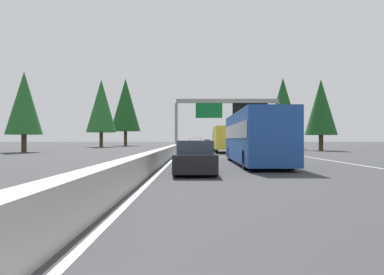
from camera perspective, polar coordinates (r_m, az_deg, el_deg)
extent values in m
plane|color=#38383A|center=(61.77, -1.41, -1.68)|extent=(320.00, 320.00, 0.00)
cube|color=#ADAAA3|center=(81.76, -1.21, -1.02)|extent=(180.00, 0.56, 0.90)
cube|color=silver|center=(72.39, 7.98, -1.47)|extent=(160.00, 0.16, 0.01)
cube|color=silver|center=(71.75, -0.97, -1.48)|extent=(160.00, 0.16, 0.01)
cylinder|color=gray|center=(44.25, -2.46, 1.56)|extent=(0.36, 0.36, 5.88)
cylinder|color=gray|center=(45.36, 13.28, 1.53)|extent=(0.36, 0.36, 5.88)
cube|color=gray|center=(44.60, 5.51, 5.66)|extent=(0.50, 12.32, 0.50)
cube|color=#0C602D|center=(44.20, 2.65, 4.28)|extent=(0.12, 3.20, 1.90)
cube|color=black|center=(44.69, 9.00, 4.36)|extent=(0.16, 4.20, 1.50)
cube|color=black|center=(16.34, 0.48, -3.77)|extent=(4.40, 1.80, 0.76)
cube|color=#2D3847|center=(16.09, 0.48, -1.47)|extent=(2.46, 1.51, 0.56)
cylinder|color=black|center=(17.77, -2.09, -4.16)|extent=(0.64, 0.22, 0.64)
cylinder|color=black|center=(17.77, 3.02, -4.16)|extent=(0.64, 0.22, 0.64)
cylinder|color=black|center=(14.96, -2.54, -4.89)|extent=(0.64, 0.22, 0.64)
cylinder|color=black|center=(14.97, 3.53, -4.89)|extent=(0.64, 0.22, 0.64)
cube|color=#1E4793|center=(22.57, 9.73, 0.05)|extent=(11.50, 2.50, 2.90)
cube|color=#2D3847|center=(22.57, 9.73, 0.97)|extent=(11.04, 2.55, 0.84)
cylinder|color=black|center=(26.44, 5.94, -2.49)|extent=(1.00, 0.30, 1.00)
cylinder|color=black|center=(26.74, 10.64, -2.46)|extent=(1.00, 0.30, 1.00)
cylinder|color=black|center=(18.45, 8.41, -3.45)|extent=(1.00, 0.30, 1.00)
cylinder|color=black|center=(18.89, 15.04, -3.37)|extent=(1.00, 0.30, 1.00)
cube|color=white|center=(55.40, 0.47, -1.22)|extent=(5.60, 2.00, 0.70)
cube|color=white|center=(56.40, 0.47, -0.39)|extent=(2.24, 1.84, 0.90)
cube|color=#2D3847|center=(56.40, 0.47, -0.29)|extent=(2.02, 1.92, 0.41)
cylinder|color=black|center=(57.25, -0.40, -1.39)|extent=(0.80, 0.28, 0.80)
cylinder|color=black|center=(57.26, 1.33, -1.39)|extent=(0.80, 0.28, 0.80)
cylinder|color=black|center=(53.56, -0.44, -1.47)|extent=(0.80, 0.28, 0.80)
cylinder|color=black|center=(53.56, 1.40, -1.47)|extent=(0.80, 0.28, 0.80)
cube|color=silver|center=(78.84, 5.65, -0.99)|extent=(4.40, 1.80, 0.76)
cube|color=#2D3847|center=(78.62, 5.67, -0.51)|extent=(2.46, 1.51, 0.56)
cylinder|color=black|center=(80.18, 5.00, -1.13)|extent=(0.64, 0.22, 0.64)
cylinder|color=black|center=(80.32, 6.12, -1.13)|extent=(0.64, 0.22, 0.64)
cylinder|color=black|center=(77.37, 5.17, -1.16)|extent=(0.64, 0.22, 0.64)
cylinder|color=black|center=(77.52, 6.33, -1.16)|extent=(0.64, 0.22, 0.64)
cube|color=gold|center=(41.03, 5.16, -0.02)|extent=(6.12, 2.40, 2.50)
cube|color=slate|center=(45.27, 4.71, -0.43)|extent=(2.38, 2.30, 1.90)
cylinder|color=black|center=(45.04, 3.38, -1.64)|extent=(0.90, 0.28, 0.90)
cylinder|color=black|center=(45.20, 6.06, -1.63)|extent=(0.90, 0.28, 0.90)
cylinder|color=black|center=(39.27, 3.84, -1.84)|extent=(0.90, 0.28, 0.90)
cylinder|color=black|center=(39.46, 6.91, -1.83)|extent=(0.90, 0.28, 0.90)
cube|color=silver|center=(66.84, 6.47, -0.74)|extent=(5.00, 1.95, 1.44)
cube|color=#2D3847|center=(64.55, 6.69, -0.54)|extent=(0.08, 1.48, 0.56)
cylinder|color=black|center=(68.45, 5.61, -1.25)|extent=(0.70, 0.24, 0.70)
cylinder|color=black|center=(68.63, 7.03, -1.25)|extent=(0.70, 0.24, 0.70)
cylinder|color=black|center=(65.07, 5.89, -1.30)|extent=(0.70, 0.24, 0.70)
cylinder|color=black|center=(65.25, 7.38, -1.30)|extent=(0.70, 0.24, 0.70)
cube|color=slate|center=(96.67, 2.35, -0.86)|extent=(4.40, 1.80, 0.76)
cube|color=#2D3847|center=(96.44, 2.36, -0.47)|extent=(2.46, 1.51, 0.56)
cylinder|color=black|center=(98.05, 1.86, -0.97)|extent=(0.64, 0.22, 0.64)
cylinder|color=black|center=(98.11, 2.78, -0.97)|extent=(0.64, 0.22, 0.64)
cylinder|color=black|center=(95.24, 1.91, -0.99)|extent=(0.64, 0.22, 0.64)
cylinder|color=black|center=(95.29, 2.86, -0.99)|extent=(0.64, 0.22, 0.64)
cylinder|color=#4C3823|center=(51.67, 19.39, -0.78)|extent=(0.59, 0.59, 2.10)
cone|color=#194C1E|center=(51.84, 19.39, 4.49)|extent=(4.19, 4.19, 7.43)
cylinder|color=#4C3823|center=(60.07, 13.95, -0.53)|extent=(0.63, 0.63, 2.50)
cone|color=#194C1E|center=(60.31, 13.94, 4.87)|extent=(4.99, 4.99, 8.85)
cylinder|color=#4C3823|center=(46.78, -24.64, -0.84)|extent=(0.59, 0.59, 2.07)
cone|color=#236028|center=(46.97, -24.62, 4.91)|extent=(4.15, 4.15, 7.35)
cylinder|color=#4C3823|center=(72.64, -13.91, -0.33)|extent=(0.67, 0.67, 2.87)
cone|color=#236028|center=(72.93, -13.91, 4.80)|extent=(5.74, 5.74, 10.17)
cylinder|color=#4C3823|center=(85.88, -10.29, -0.14)|extent=(0.73, 0.73, 3.41)
cone|color=#194C1E|center=(86.24, -10.28, 5.01)|extent=(6.82, 6.82, 12.10)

